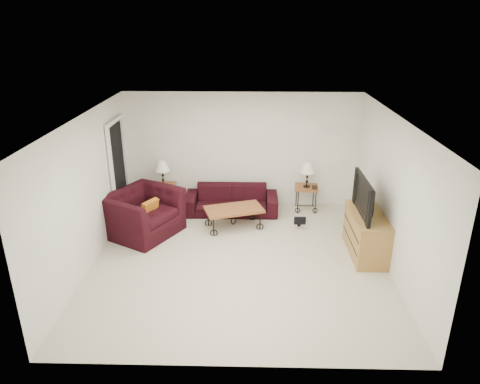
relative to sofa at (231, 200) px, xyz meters
The scene contains 20 objects.
ground 2.05m from the sofa, 83.87° to the right, with size 5.00×5.00×0.00m, color #BDB5A1.
wall_back 1.10m from the sofa, 65.67° to the left, with size 5.00×0.02×2.50m, color silver.
wall_front 4.63m from the sofa, 87.25° to the right, with size 5.00×0.02×2.50m, color silver.
wall_left 3.20m from the sofa, 138.50° to the right, with size 0.02×5.00×2.50m, color silver.
wall_right 3.52m from the sofa, 36.63° to the right, with size 0.02×5.00×2.50m, color silver.
ceiling 3.00m from the sofa, 83.87° to the right, with size 5.00×5.00×0.00m, color white.
doorway 2.40m from the sofa, behind, with size 0.08×0.94×2.04m, color black.
sofa is the anchor object (origin of this frame).
side_table_left 1.49m from the sofa, behind, with size 0.50×0.50×0.54m, color #9B4B27.
side_table_right 1.62m from the sofa, ahead, with size 0.49×0.49×0.54m, color #9B4B27.
lamp_left 1.58m from the sofa, behind, with size 0.31×0.31×0.54m, color black, non-canonical shape.
lamp_right 1.70m from the sofa, ahead, with size 0.30×0.30×0.54m, color black, non-canonical shape.
photo_frame_left 1.66m from the sofa, behind, with size 0.11×0.01×0.09m, color black.
photo_frame_right 1.78m from the sofa, ahead, with size 0.11×0.01×0.09m, color black.
coffee_table 0.75m from the sofa, 83.77° to the right, with size 1.12×0.61×0.42m, color #9B4B27.
armchair 1.96m from the sofa, 148.20° to the right, with size 1.31×1.14×0.85m, color black.
throw_pillow 1.87m from the sofa, 144.44° to the right, with size 0.38×0.10×0.38m, color #B05816.
tv_stand 2.99m from the sofa, 35.01° to the right, with size 0.53×1.28×0.77m, color #9E703A.
television 3.08m from the sofa, 35.23° to the right, with size 1.15×0.15×0.66m, color black.
backpack 1.54m from the sofa, 25.50° to the right, with size 0.36×0.27×0.46m, color black.
Camera 1 is at (0.19, -6.68, 3.95)m, focal length 33.09 mm.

